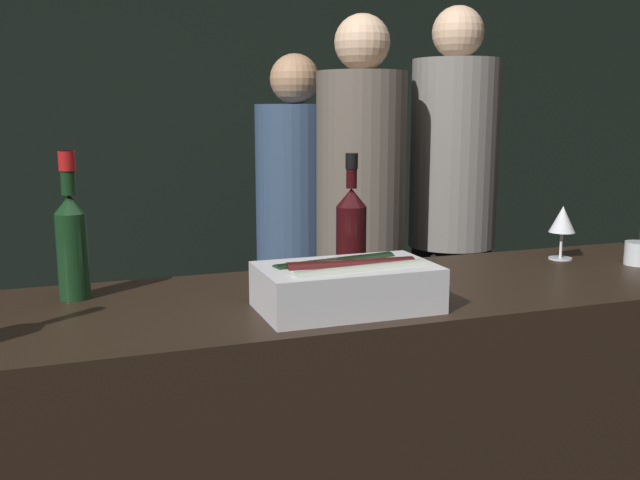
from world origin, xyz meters
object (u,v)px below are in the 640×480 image
Objects in this scene: person_in_hoodie at (296,226)px; person_grey_polo at (452,205)px; candle_votive at (638,253)px; red_wine_bottle_black_foil at (351,229)px; person_blond_tee at (360,221)px; red_wine_bottle_burgundy at (72,238)px; wine_glass at (562,221)px; ice_bin_with_bottles at (348,284)px.

person_grey_polo reaches higher than person_in_hoodie.
candle_votive is 0.23× the size of red_wine_bottle_black_foil.
person_blond_tee is (0.41, 0.92, -0.13)m from red_wine_bottle_black_foil.
wine_glass is at bearing -0.40° from red_wine_bottle_burgundy.
red_wine_bottle_burgundy is 0.18× the size of person_grey_polo.
red_wine_bottle_burgundy is 1.60m from person_in_hoodie.
person_grey_polo is at bearing 32.78° from red_wine_bottle_burgundy.
ice_bin_with_bottles is at bearing -160.03° from wine_glass.
person_in_hoodie is 0.68m from person_grey_polo.
ice_bin_with_bottles is 5.07× the size of candle_votive.
red_wine_bottle_black_foil is at bearing -100.16° from person_grey_polo.
person_in_hoodie is (0.93, 1.29, -0.22)m from red_wine_bottle_burgundy.
ice_bin_with_bottles is 0.20× the size of person_grey_polo.
person_blond_tee is (-0.38, 1.04, -0.04)m from candle_votive.
ice_bin_with_bottles is at bearing -27.71° from red_wine_bottle_burgundy.
candle_votive is 0.04× the size of person_blond_tee.
person_grey_polo is at bearing 49.15° from red_wine_bottle_black_foil.
red_wine_bottle_black_foil is 0.19× the size of person_in_hoodie.
person_blond_tee is at bearing 65.77° from red_wine_bottle_black_foil.
person_grey_polo reaches higher than wine_glass.
red_wine_bottle_burgundy is 0.65m from red_wine_bottle_black_foil.
candle_votive is 0.22× the size of red_wine_bottle_burgundy.
person_blond_tee is at bearing 39.98° from red_wine_bottle_burgundy.
person_grey_polo is at bearing -113.84° from person_blond_tee.
person_grey_polo is at bearing 86.22° from candle_votive.
person_in_hoodie reaches higher than red_wine_bottle_burgundy.
wine_glass is at bearing 19.97° from ice_bin_with_bottles.
red_wine_bottle_burgundy is 0.18× the size of person_blond_tee.
ice_bin_with_bottles is 0.29m from red_wine_bottle_black_foil.
candle_votive is (0.91, 0.14, -0.02)m from ice_bin_with_bottles.
red_wine_bottle_burgundy is 0.20× the size of person_in_hoodie.
candle_votive is at bearing -63.09° from person_grey_polo.
red_wine_bottle_black_foil is at bearing 171.81° from candle_votive.
red_wine_bottle_burgundy reaches higher than ice_bin_with_bottles.
person_grey_polo is (0.98, 1.26, -0.03)m from ice_bin_with_bottles.
person_blond_tee is at bearing 65.95° from ice_bin_with_bottles.
ice_bin_with_bottles reaches higher than candle_votive.
person_in_hoodie is at bearing -15.06° from person_blond_tee.
person_grey_polo is (1.52, 0.98, -0.11)m from red_wine_bottle_burgundy.
person_blond_tee reaches higher than wine_glass.
candle_votive is 0.04× the size of person_in_hoodie.
person_in_hoodie is (-0.52, 1.43, -0.11)m from candle_votive.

